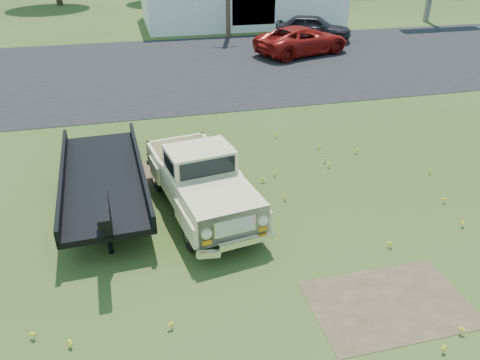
% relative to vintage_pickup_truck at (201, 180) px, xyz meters
% --- Properties ---
extents(ground, '(140.00, 140.00, 0.00)m').
position_rel_vintage_pickup_truck_xyz_m(ground, '(1.39, -1.22, -0.87)').
color(ground, '#2E4616').
rests_on(ground, ground).
extents(asphalt_lot, '(90.00, 14.00, 0.02)m').
position_rel_vintage_pickup_truck_xyz_m(asphalt_lot, '(1.39, 13.78, -0.87)').
color(asphalt_lot, black).
rests_on(asphalt_lot, ground).
extents(dirt_patch_a, '(3.00, 2.00, 0.01)m').
position_rel_vintage_pickup_truck_xyz_m(dirt_patch_a, '(2.89, -4.22, -0.87)').
color(dirt_patch_a, '#483A26').
rests_on(dirt_patch_a, ground).
extents(dirt_patch_b, '(2.20, 1.60, 0.01)m').
position_rel_vintage_pickup_truck_xyz_m(dirt_patch_b, '(-0.61, 2.28, -0.87)').
color(dirt_patch_b, '#483A26').
rests_on(dirt_patch_b, ground).
extents(vintage_pickup_truck, '(2.58, 5.01, 1.73)m').
position_rel_vintage_pickup_truck_xyz_m(vintage_pickup_truck, '(0.00, 0.00, 0.00)').
color(vintage_pickup_truck, beige).
rests_on(vintage_pickup_truck, ground).
extents(flatbed_trailer, '(2.29, 6.15, 1.66)m').
position_rel_vintage_pickup_truck_xyz_m(flatbed_trailer, '(-2.36, 1.01, -0.04)').
color(flatbed_trailer, black).
rests_on(flatbed_trailer, ground).
extents(red_pickup, '(6.01, 4.13, 1.53)m').
position_rel_vintage_pickup_truck_xyz_m(red_pickup, '(8.36, 15.05, -0.10)').
color(red_pickup, maroon).
rests_on(red_pickup, ground).
extents(dark_sedan, '(5.07, 3.74, 1.61)m').
position_rel_vintage_pickup_truck_xyz_m(dark_sedan, '(10.22, 18.12, -0.06)').
color(dark_sedan, black).
rests_on(dark_sedan, ground).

